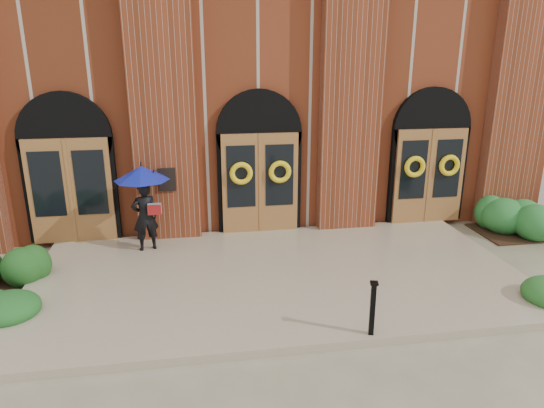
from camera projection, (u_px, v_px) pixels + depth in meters
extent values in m
plane|color=gray|center=(279.00, 283.00, 9.93)|extent=(90.00, 90.00, 0.00)
cube|color=gray|center=(278.00, 276.00, 10.05)|extent=(10.00, 5.30, 0.15)
cube|color=maroon|center=(236.00, 83.00, 17.28)|extent=(16.00, 12.00, 7.00)
cube|color=black|center=(167.00, 180.00, 11.42)|extent=(0.40, 0.05, 0.55)
cube|color=maroon|center=(162.00, 99.00, 11.11)|extent=(1.50, 0.45, 7.00)
cube|color=maroon|center=(351.00, 96.00, 11.81)|extent=(1.50, 0.45, 7.00)
cube|color=maroon|center=(518.00, 94.00, 12.50)|extent=(1.50, 0.45, 7.00)
cube|color=#976131|center=(71.00, 191.00, 11.38)|extent=(1.90, 0.10, 2.50)
cylinder|color=black|center=(65.00, 137.00, 11.14)|extent=(2.10, 0.22, 2.10)
cube|color=#976131|center=(260.00, 183.00, 12.07)|extent=(1.90, 0.10, 2.50)
cylinder|color=black|center=(259.00, 132.00, 11.83)|extent=(2.10, 0.22, 2.10)
cube|color=#976131|center=(429.00, 176.00, 12.77)|extent=(1.90, 0.10, 2.50)
cylinder|color=black|center=(431.00, 128.00, 12.53)|extent=(2.10, 0.22, 2.10)
torus|color=yellow|center=(241.00, 173.00, 11.80)|extent=(0.57, 0.13, 0.57)
torus|color=yellow|center=(280.00, 172.00, 11.94)|extent=(0.57, 0.13, 0.57)
torus|color=yellow|center=(415.00, 167.00, 12.49)|extent=(0.57, 0.13, 0.57)
torus|color=yellow|center=(449.00, 165.00, 12.64)|extent=(0.57, 0.13, 0.57)
imported|color=black|center=(145.00, 217.00, 11.02)|extent=(0.66, 0.52, 1.59)
cone|color=navy|center=(142.00, 173.00, 10.71)|extent=(1.52, 1.52, 0.32)
cylinder|color=black|center=(145.00, 192.00, 10.80)|extent=(0.02, 0.02, 0.54)
cube|color=#9DA0A2|center=(155.00, 209.00, 10.87)|extent=(0.33, 0.22, 0.23)
cube|color=maroon|center=(154.00, 210.00, 10.79)|extent=(0.29, 0.10, 0.23)
cube|color=black|center=(372.00, 309.00, 7.71)|extent=(0.10, 0.10, 0.89)
cube|color=black|center=(374.00, 283.00, 7.57)|extent=(0.15, 0.15, 0.04)
ellipsoid|color=#1A4D1B|center=(4.00, 301.00, 8.70)|extent=(1.38, 1.19, 0.49)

